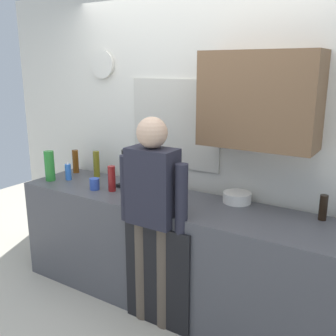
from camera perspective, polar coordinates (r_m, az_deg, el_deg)
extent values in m
plane|color=beige|center=(3.29, -2.07, -21.37)|extent=(8.00, 8.00, 0.00)
cube|color=#4C4C51|center=(3.26, 0.92, -12.34)|extent=(2.84, 0.64, 0.90)
cube|color=black|center=(3.02, -1.66, -15.76)|extent=(0.56, 0.02, 0.81)
cube|color=silver|center=(3.34, 4.86, 3.71)|extent=(4.44, 0.10, 2.60)
cube|color=beige|center=(3.37, 1.03, 6.47)|extent=(0.86, 0.02, 0.76)
cube|color=#8CA5C6|center=(3.38, 1.07, 6.48)|extent=(0.80, 0.02, 0.70)
cube|color=brown|center=(2.87, 13.21, 9.66)|extent=(0.84, 0.32, 0.68)
cylinder|color=silver|center=(3.81, -9.56, 14.76)|extent=(0.26, 0.03, 0.26)
cube|color=black|center=(3.47, -5.29, -2.45)|extent=(0.20, 0.20, 0.03)
cube|color=silver|center=(3.47, -4.75, 0.24)|extent=(0.18, 0.08, 0.28)
cylinder|color=black|center=(3.42, -5.63, -1.45)|extent=(0.11, 0.11, 0.11)
cylinder|color=black|center=(3.39, -5.41, 2.40)|extent=(0.17, 0.17, 0.03)
cylinder|color=black|center=(2.90, 21.78, -5.40)|extent=(0.06, 0.06, 0.18)
cylinder|color=olive|center=(3.79, -10.44, 0.60)|extent=(0.06, 0.06, 0.25)
cylinder|color=brown|center=(3.98, -13.39, 0.95)|extent=(0.06, 0.06, 0.23)
cylinder|color=#2D8C33|center=(3.76, -16.95, 0.31)|extent=(0.09, 0.09, 0.28)
cylinder|color=maroon|center=(3.33, -8.24, -1.54)|extent=(0.06, 0.06, 0.22)
cylinder|color=#3351B2|center=(3.41, -10.71, -2.31)|extent=(0.08, 0.08, 0.10)
cylinder|color=white|center=(3.00, -0.96, -4.46)|extent=(0.08, 0.08, 0.09)
cylinder|color=white|center=(3.09, 10.09, -4.27)|extent=(0.22, 0.22, 0.08)
cylinder|color=blue|center=(3.75, -14.41, -0.57)|extent=(0.06, 0.06, 0.15)
cone|color=white|center=(3.73, -14.50, 0.76)|extent=(0.02, 0.02, 0.03)
cylinder|color=brown|center=(3.11, -3.71, -14.64)|extent=(0.12, 0.12, 0.82)
cylinder|color=brown|center=(3.01, -0.52, -15.68)|extent=(0.12, 0.12, 0.82)
cube|color=#262633|center=(2.78, -2.28, -2.74)|extent=(0.36, 0.20, 0.56)
sphere|color=#D8AD8C|center=(2.69, -2.36, 5.20)|extent=(0.22, 0.22, 0.22)
cylinder|color=#262633|center=(2.94, -6.12, -2.90)|extent=(0.09, 0.09, 0.50)
cylinder|color=#262633|center=(2.68, 1.97, -4.59)|extent=(0.09, 0.09, 0.50)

